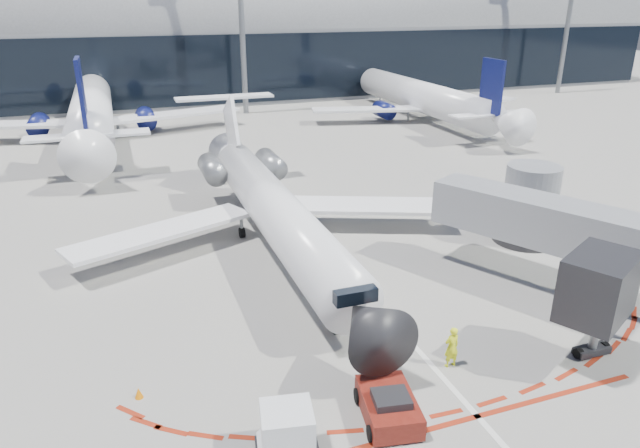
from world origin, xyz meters
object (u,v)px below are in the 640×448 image
object	(u,v)px
uld_container	(287,435)
ramp_worker	(452,347)
pushback_tug	(389,406)
regional_jet	(271,204)

from	to	relation	value
uld_container	ramp_worker	bearing A→B (deg)	29.07
ramp_worker	uld_container	size ratio (longest dim) A/B	0.77
ramp_worker	pushback_tug	bearing A→B (deg)	25.08
regional_jet	uld_container	world-z (taller)	regional_jet
pushback_tug	ramp_worker	distance (m)	4.27
regional_jet	pushback_tug	size ratio (longest dim) A/B	6.30
pushback_tug	ramp_worker	world-z (taller)	ramp_worker
uld_container	pushback_tug	bearing A→B (deg)	19.61
pushback_tug	uld_container	xyz separation A→B (m)	(-3.95, -0.64, 0.43)
pushback_tug	ramp_worker	bearing A→B (deg)	37.78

